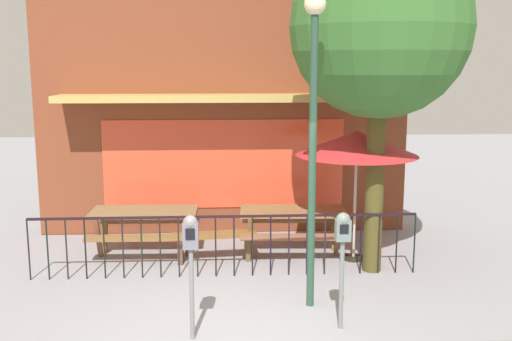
{
  "coord_description": "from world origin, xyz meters",
  "views": [
    {
      "loc": [
        0.0,
        -6.83,
        3.24
      ],
      "look_at": [
        0.51,
        2.33,
        1.59
      ],
      "focal_mm": 41.61,
      "sensor_mm": 36.0,
      "label": 1
    }
  ],
  "objects": [
    {
      "name": "parking_meter_near",
      "position": [
        -0.4,
        -0.18,
        1.17
      ],
      "size": [
        0.18,
        0.17,
        1.52
      ],
      "color": "gray",
      "rests_on": "ground"
    },
    {
      "name": "patio_bench",
      "position": [
        -0.17,
        2.66,
        0.35
      ],
      "size": [
        1.43,
        0.47,
        0.48
      ],
      "color": "brown",
      "rests_on": "ground"
    },
    {
      "name": "parking_meter_far",
      "position": [
        1.43,
        0.01,
        1.14
      ],
      "size": [
        0.18,
        0.17,
        1.48
      ],
      "color": "slate",
      "rests_on": "ground"
    },
    {
      "name": "picnic_table_right",
      "position": [
        1.17,
        3.04,
        0.61
      ],
      "size": [
        1.86,
        1.45,
        0.79
      ],
      "color": "olive",
      "rests_on": "ground"
    },
    {
      "name": "ground",
      "position": [
        0.0,
        0.0,
        0.0
      ],
      "size": [
        40.0,
        40.0,
        0.0
      ],
      "primitive_type": "plane",
      "color": "gray"
    },
    {
      "name": "street_tree",
      "position": [
        2.33,
        2.06,
        3.74
      ],
      "size": [
        2.72,
        2.72,
        5.13
      ],
      "color": "#48401B",
      "rests_on": "ground"
    },
    {
      "name": "picnic_table_left",
      "position": [
        -1.37,
        3.13,
        0.61
      ],
      "size": [
        1.83,
        1.4,
        0.79
      ],
      "color": "olive",
      "rests_on": "ground"
    },
    {
      "name": "patio_umbrella",
      "position": [
        2.16,
        2.62,
        1.96
      ],
      "size": [
        2.0,
        2.0,
        2.17
      ],
      "color": "black",
      "rests_on": "ground"
    },
    {
      "name": "pub_storefront",
      "position": [
        0.0,
        4.59,
        2.77
      ],
      "size": [
        7.05,
        1.33,
        5.59
      ],
      "color": "#48241F",
      "rests_on": "ground"
    },
    {
      "name": "patio_fence_front",
      "position": [
        0.0,
        1.93,
        0.66
      ],
      "size": [
        5.94,
        0.04,
        0.97
      ],
      "color": "black",
      "rests_on": "ground"
    },
    {
      "name": "street_lamp",
      "position": [
        1.15,
        0.74,
        2.67
      ],
      "size": [
        0.28,
        0.28,
        4.11
      ],
      "color": "#284835",
      "rests_on": "ground"
    }
  ]
}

